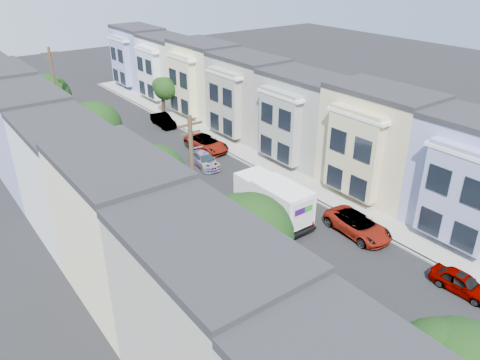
% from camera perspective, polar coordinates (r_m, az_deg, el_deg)
% --- Properties ---
extents(ground, '(160.00, 160.00, 0.00)m').
position_cam_1_polar(ground, '(33.07, 5.97, -7.86)').
color(ground, black).
rests_on(ground, ground).
extents(road_slab, '(12.00, 70.00, 0.02)m').
position_cam_1_polar(road_slab, '(43.72, -7.35, 1.01)').
color(road_slab, black).
rests_on(road_slab, ground).
extents(curb_left, '(0.30, 70.00, 0.15)m').
position_cam_1_polar(curb_left, '(41.41, -14.59, -1.07)').
color(curb_left, gray).
rests_on(curb_left, ground).
extents(curb_right, '(0.30, 70.00, 0.15)m').
position_cam_1_polar(curb_right, '(46.66, -0.92, 2.98)').
color(curb_right, gray).
rests_on(curb_right, ground).
extents(sidewalk_left, '(2.60, 70.00, 0.15)m').
position_cam_1_polar(sidewalk_left, '(41.02, -16.24, -1.56)').
color(sidewalk_left, gray).
rests_on(sidewalk_left, ground).
extents(sidewalk_right, '(2.60, 70.00, 0.15)m').
position_cam_1_polar(sidewalk_right, '(47.37, 0.35, 3.35)').
color(sidewalk_right, gray).
rests_on(sidewalk_right, ground).
extents(centerline, '(0.12, 70.00, 0.01)m').
position_cam_1_polar(centerline, '(43.73, -7.35, 1.00)').
color(centerline, gold).
rests_on(centerline, ground).
extents(townhouse_row_left, '(5.00, 70.00, 8.50)m').
position_cam_1_polar(townhouse_row_left, '(40.14, -21.23, -3.12)').
color(townhouse_row_left, '#969B93').
rests_on(townhouse_row_left, ground).
extents(townhouse_row_right, '(5.00, 70.00, 8.50)m').
position_cam_1_polar(townhouse_row_right, '(49.62, 3.86, 4.28)').
color(townhouse_row_right, '#969B93').
rests_on(townhouse_row_right, ground).
extents(tree_b, '(4.70, 4.70, 7.27)m').
position_cam_1_polar(tree_b, '(24.74, 1.03, -7.00)').
color(tree_b, black).
rests_on(tree_b, ground).
extents(tree_c, '(4.42, 4.42, 6.58)m').
position_cam_1_polar(tree_c, '(32.99, -10.40, 0.44)').
color(tree_c, black).
rests_on(tree_c, ground).
extents(tree_d, '(4.52, 4.52, 7.07)m').
position_cam_1_polar(tree_d, '(42.18, -17.28, 6.08)').
color(tree_d, black).
rests_on(tree_d, ground).
extents(tree_e, '(4.70, 4.70, 6.83)m').
position_cam_1_polar(tree_e, '(54.55, -22.35, 9.37)').
color(tree_e, black).
rests_on(tree_e, ground).
extents(tree_far_r, '(2.75, 2.75, 4.85)m').
position_cam_1_polar(tree_far_r, '(58.20, -9.20, 10.87)').
color(tree_far_r, black).
rests_on(tree_far_r, ground).
extents(utility_pole_near, '(1.60, 0.26, 10.00)m').
position_cam_1_polar(utility_pole_near, '(28.51, -5.71, -1.72)').
color(utility_pole_near, '#42301E').
rests_on(utility_pole_near, ground).
extents(utility_pole_far, '(1.60, 0.26, 10.00)m').
position_cam_1_polar(utility_pole_far, '(51.20, -21.39, 9.33)').
color(utility_pole_far, '#42301E').
rests_on(utility_pole_far, ground).
extents(fedex_truck, '(2.53, 6.58, 3.16)m').
position_cam_1_polar(fedex_truck, '(35.09, 4.07, -2.27)').
color(fedex_truck, white).
rests_on(fedex_truck, ground).
extents(lead_sedan, '(2.31, 4.36, 1.25)m').
position_cam_1_polar(lead_sedan, '(44.42, -4.34, 2.44)').
color(lead_sedan, black).
rests_on(lead_sedan, ground).
extents(parked_left_b, '(2.07, 4.45, 1.23)m').
position_cam_1_polar(parked_left_b, '(26.58, 6.97, -16.13)').
color(parked_left_b, black).
rests_on(parked_left_b, ground).
extents(parked_left_c, '(1.48, 3.73, 1.22)m').
position_cam_1_polar(parked_left_c, '(29.69, -0.18, -10.71)').
color(parked_left_c, '#A2A5B7').
rests_on(parked_left_c, ground).
extents(parked_left_d, '(2.82, 5.45, 1.47)m').
position_cam_1_polar(parked_left_d, '(39.47, -11.76, -1.07)').
color(parked_left_d, maroon).
rests_on(parked_left_d, ground).
extents(parked_right_a, '(1.67, 3.94, 1.25)m').
position_cam_1_polar(parked_right_a, '(31.46, 25.41, -11.25)').
color(parked_right_a, '#393B3B').
rests_on(parked_right_a, ground).
extents(parked_right_b, '(2.76, 5.37, 1.45)m').
position_cam_1_polar(parked_right_b, '(34.74, 14.19, -5.38)').
color(parked_right_b, white).
rests_on(parked_right_b, ground).
extents(parked_right_c, '(2.83, 5.45, 1.47)m').
position_cam_1_polar(parked_right_c, '(48.06, -4.11, 4.47)').
color(parked_right_c, black).
rests_on(parked_right_c, ground).
extents(parked_right_d, '(1.72, 4.28, 1.40)m').
position_cam_1_polar(parked_right_d, '(55.59, -9.35, 7.20)').
color(parked_right_d, black).
rests_on(parked_right_d, ground).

